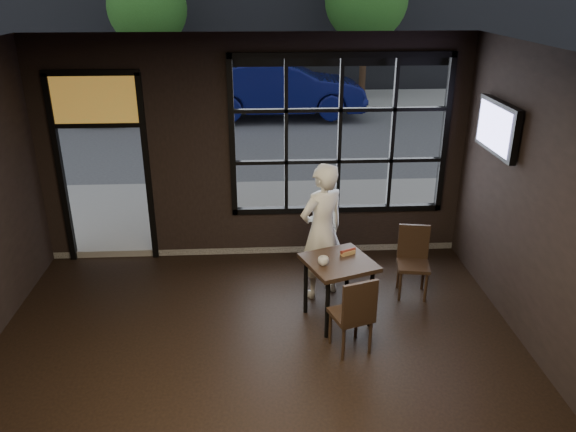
{
  "coord_description": "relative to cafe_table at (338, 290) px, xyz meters",
  "views": [
    {
      "loc": [
        0.03,
        -4.11,
        3.81
      ],
      "look_at": [
        0.4,
        2.2,
        1.15
      ],
      "focal_mm": 35.0,
      "sensor_mm": 36.0,
      "label": 1
    }
  ],
  "objects": [
    {
      "name": "floor",
      "position": [
        -0.96,
        -1.67,
        -0.41
      ],
      "size": [
        6.0,
        7.0,
        0.02
      ],
      "primitive_type": "cube",
      "color": "black",
      "rests_on": "ground"
    },
    {
      "name": "tree_right",
      "position": [
        2.72,
        13.41,
        2.83
      ],
      "size": [
        2.69,
        2.69,
        4.59
      ],
      "color": "#332114",
      "rests_on": "street_asphalt"
    },
    {
      "name": "maroon_car",
      "position": [
        -3.91,
        10.85,
        0.44
      ],
      "size": [
        4.56,
        2.46,
        1.47
      ],
      "primitive_type": "imported",
      "rotation": [
        0.0,
        0.0,
        1.74
      ],
      "color": "#431409",
      "rests_on": "street_asphalt"
    },
    {
      "name": "tree_left",
      "position": [
        -4.27,
        13.29,
        2.6
      ],
      "size": [
        2.5,
        2.5,
        4.26
      ],
      "color": "#332114",
      "rests_on": "street_asphalt"
    },
    {
      "name": "navy_car",
      "position": [
        -0.21,
        10.7,
        0.51
      ],
      "size": [
        4.95,
        1.82,
        1.62
      ],
      "primitive_type": "imported",
      "rotation": [
        0.0,
        0.0,
        1.59
      ],
      "color": "#090E43",
      "rests_on": "street_asphalt"
    },
    {
      "name": "stained_transom",
      "position": [
        -3.06,
        1.83,
        1.95
      ],
      "size": [
        1.2,
        0.06,
        0.7
      ],
      "primitive_type": "cube",
      "color": "orange",
      "rests_on": "ground"
    },
    {
      "name": "cup",
      "position": [
        -0.2,
        -0.1,
        0.44
      ],
      "size": [
        0.14,
        0.14,
        0.1
      ],
      "primitive_type": "imported",
      "rotation": [
        0.0,
        0.0,
        0.17
      ],
      "color": "silver",
      "rests_on": "cafe_table"
    },
    {
      "name": "street_asphalt",
      "position": [
        -0.96,
        22.33,
        -0.42
      ],
      "size": [
        60.0,
        41.0,
        0.04
      ],
      "primitive_type": "cube",
      "color": "#545456",
      "rests_on": "ground"
    },
    {
      "name": "chair_window",
      "position": [
        1.05,
        0.51,
        0.06
      ],
      "size": [
        0.46,
        0.46,
        0.92
      ],
      "primitive_type": "cube",
      "rotation": [
        0.0,
        0.0,
        -0.17
      ],
      "color": "black",
      "rests_on": "floor"
    },
    {
      "name": "window_frame",
      "position": [
        0.24,
        1.83,
        1.4
      ],
      "size": [
        3.06,
        0.12,
        2.28
      ],
      "primitive_type": "cube",
      "color": "black",
      "rests_on": "ground"
    },
    {
      "name": "cafe_table",
      "position": [
        0.0,
        0.0,
        0.0
      ],
      "size": [
        0.95,
        0.95,
        0.8
      ],
      "primitive_type": "cube",
      "rotation": [
        0.0,
        0.0,
        0.35
      ],
      "color": "black",
      "rests_on": "floor"
    },
    {
      "name": "chair_near",
      "position": [
        0.06,
        -0.6,
        0.07
      ],
      "size": [
        0.51,
        0.51,
        0.93
      ],
      "primitive_type": "cube",
      "rotation": [
        0.0,
        0.0,
        3.46
      ],
      "color": "black",
      "rests_on": "floor"
    },
    {
      "name": "tv",
      "position": [
        1.97,
        0.68,
        1.78
      ],
      "size": [
        0.12,
        1.07,
        0.62
      ],
      "primitive_type": "cube",
      "color": "black",
      "rests_on": "wall_right"
    },
    {
      "name": "man",
      "position": [
        -0.13,
        0.61,
        0.49
      ],
      "size": [
        0.78,
        0.7,
        1.79
      ],
      "primitive_type": "imported",
      "rotation": [
        0.0,
        0.0,
        3.68
      ],
      "color": "white",
      "rests_on": "floor"
    },
    {
      "name": "hotdog",
      "position": [
        0.13,
        0.15,
        0.42
      ],
      "size": [
        0.21,
        0.16,
        0.06
      ],
      "primitive_type": null,
      "rotation": [
        0.0,
        0.0,
        0.46
      ],
      "color": "tan",
      "rests_on": "cafe_table"
    },
    {
      "name": "ceiling",
      "position": [
        -0.96,
        -1.67,
        2.81
      ],
      "size": [
        6.0,
        7.0,
        0.02
      ],
      "primitive_type": "cube",
      "color": "black",
      "rests_on": "ground"
    }
  ]
}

